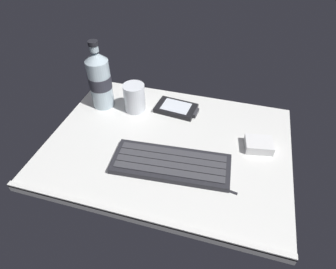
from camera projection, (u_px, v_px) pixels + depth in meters
ground_plane at (168, 146)px, 76.98cm from camera, size 64.00×48.00×2.80cm
keyboard at (171, 164)px, 69.83cm from camera, size 29.78×13.27×1.70cm
handheld_device at (177, 108)px, 86.67cm from camera, size 13.33×8.82×1.50cm
juice_cup at (135, 99)px, 84.96cm from camera, size 6.40×6.40×8.50cm
water_bottle at (100, 79)px, 83.32cm from camera, size 6.73×6.73×20.80cm
charger_block at (259, 145)px, 74.19cm from camera, size 7.81×6.66×2.40cm
stylus_pen at (217, 186)px, 65.39cm from camera, size 9.47×2.38×0.70cm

